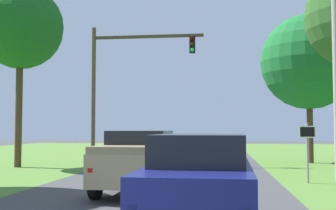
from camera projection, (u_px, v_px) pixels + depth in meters
name	position (u px, v px, depth m)	size (l,w,h in m)	color
ground_plane	(160.00, 187.00, 14.70)	(120.00, 120.00, 0.00)	#424244
red_suv_near	(201.00, 181.00, 8.16)	(2.21, 4.76, 1.90)	navy
pickup_truck_lead	(141.00, 160.00, 13.55)	(2.40, 5.35, 1.95)	tan
traffic_light	(121.00, 75.00, 24.28)	(6.45, 0.40, 7.87)	brown
keep_moving_sign	(307.00, 144.00, 15.80)	(0.60, 0.09, 2.25)	gray
oak_tree_right	(309.00, 62.00, 25.51)	(5.72, 5.72, 8.91)	#4C351E
utility_pole_right	(336.00, 55.00, 16.76)	(0.28, 0.28, 9.85)	#9E998E
extra_tree_2	(20.00, 27.00, 22.77)	(4.54, 4.54, 9.76)	#4C351E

